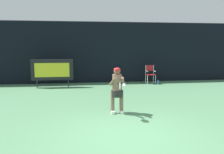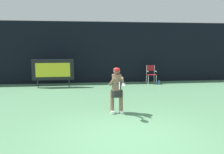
{
  "view_description": "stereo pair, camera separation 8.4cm",
  "coord_description": "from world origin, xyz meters",
  "px_view_note": "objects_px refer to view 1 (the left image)",
  "views": [
    {
      "loc": [
        -1.17,
        -5.31,
        2.24
      ],
      "look_at": [
        0.0,
        3.23,
        1.05
      ],
      "focal_mm": 36.66,
      "sensor_mm": 36.0,
      "label": 1
    },
    {
      "loc": [
        -1.09,
        -5.32,
        2.24
      ],
      "look_at": [
        0.0,
        3.23,
        1.05
      ],
      "focal_mm": 36.66,
      "sensor_mm": 36.0,
      "label": 2
    }
  ],
  "objects_px": {
    "water_bottle": "(158,82)",
    "umpire_chair": "(150,73)",
    "scoreboard": "(52,70)",
    "tennis_racket": "(120,86)",
    "tennis_player": "(117,88)"
  },
  "relations": [
    {
      "from": "tennis_player",
      "to": "tennis_racket",
      "type": "bearing_deg",
      "value": -91.42
    },
    {
      "from": "scoreboard",
      "to": "umpire_chair",
      "type": "distance_m",
      "value": 5.62
    },
    {
      "from": "scoreboard",
      "to": "tennis_player",
      "type": "distance_m",
      "value": 5.8
    },
    {
      "from": "scoreboard",
      "to": "tennis_player",
      "type": "height_order",
      "value": "tennis_player"
    },
    {
      "from": "scoreboard",
      "to": "tennis_racket",
      "type": "height_order",
      "value": "scoreboard"
    },
    {
      "from": "scoreboard",
      "to": "water_bottle",
      "type": "distance_m",
      "value": 6.0
    },
    {
      "from": "water_bottle",
      "to": "tennis_racket",
      "type": "bearing_deg",
      "value": -119.03
    },
    {
      "from": "umpire_chair",
      "to": "tennis_racket",
      "type": "bearing_deg",
      "value": -114.76
    },
    {
      "from": "water_bottle",
      "to": "tennis_player",
      "type": "xyz_separation_m",
      "value": [
        -3.26,
        -5.25,
        0.72
      ]
    },
    {
      "from": "scoreboard",
      "to": "water_bottle",
      "type": "bearing_deg",
      "value": 1.14
    },
    {
      "from": "water_bottle",
      "to": "umpire_chair",
      "type": "bearing_deg",
      "value": 130.88
    },
    {
      "from": "tennis_player",
      "to": "tennis_racket",
      "type": "xyz_separation_m",
      "value": [
        -0.02,
        -0.65,
        0.2
      ]
    },
    {
      "from": "scoreboard",
      "to": "umpire_chair",
      "type": "relative_size",
      "value": 2.04
    },
    {
      "from": "umpire_chair",
      "to": "water_bottle",
      "type": "relative_size",
      "value": 4.08
    },
    {
      "from": "umpire_chair",
      "to": "tennis_racket",
      "type": "relative_size",
      "value": 1.79
    }
  ]
}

